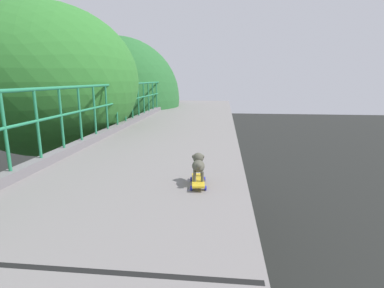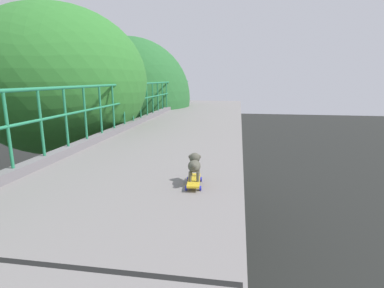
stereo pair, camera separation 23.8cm
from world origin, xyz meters
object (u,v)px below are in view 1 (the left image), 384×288
at_px(toy_skateboard, 198,181).
at_px(small_dog, 198,164).
at_px(city_bus, 107,134).
at_px(car_yellow_cab_sixth, 28,195).
at_px(car_black_fifth, 53,222).

bearing_deg(toy_skateboard, small_dog, 92.94).
bearing_deg(small_dog, city_bus, 114.80).
bearing_deg(car_yellow_cab_sixth, city_bus, 90.20).
distance_m(toy_skateboard, small_dog, 0.21).
xyz_separation_m(car_black_fifth, car_yellow_cab_sixth, (-3.20, 2.86, 0.04)).
distance_m(car_yellow_cab_sixth, city_bus, 12.13).
height_order(city_bus, small_dog, small_dog).
bearing_deg(car_yellow_cab_sixth, car_black_fifth, -41.79).
bearing_deg(toy_skateboard, car_black_fifth, 131.93).
bearing_deg(city_bus, toy_skateboard, -65.25).
xyz_separation_m(car_black_fifth, small_dog, (7.47, -8.26, 5.44)).
relative_size(car_black_fifth, car_yellow_cab_sixth, 0.93).
distance_m(car_yellow_cab_sixth, toy_skateboard, 16.31).
xyz_separation_m(city_bus, small_dog, (10.71, -23.19, 4.16)).
bearing_deg(car_black_fifth, city_bus, 102.26).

